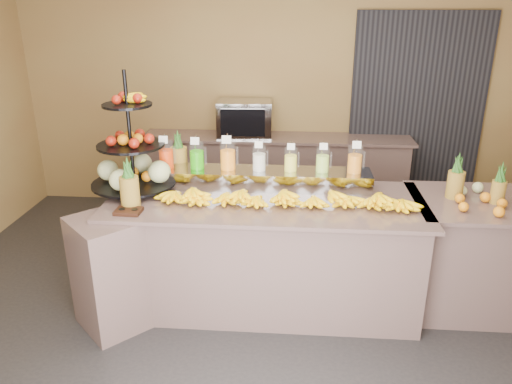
# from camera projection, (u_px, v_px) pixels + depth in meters

# --- Properties ---
(ground) EXTENTS (6.00, 6.00, 0.00)m
(ground) POSITION_uv_depth(u_px,v_px,m) (263.00, 321.00, 3.99)
(ground) COLOR black
(ground) RESTS_ON ground
(room_envelope) EXTENTS (6.04, 5.02, 2.82)m
(room_envelope) POSITION_uv_depth(u_px,v_px,m) (293.00, 69.00, 4.03)
(room_envelope) COLOR brown
(room_envelope) RESTS_ON ground
(buffet_counter) EXTENTS (2.75, 1.25, 0.93)m
(buffet_counter) POSITION_uv_depth(u_px,v_px,m) (251.00, 254.00, 4.07)
(buffet_counter) COLOR gray
(buffet_counter) RESTS_ON ground
(right_counter) EXTENTS (1.08, 0.88, 0.93)m
(right_counter) POSITION_uv_depth(u_px,v_px,m) (474.00, 254.00, 4.07)
(right_counter) COLOR gray
(right_counter) RESTS_ON ground
(back_ledge) EXTENTS (3.10, 0.55, 0.93)m
(back_ledge) POSITION_uv_depth(u_px,v_px,m) (276.00, 174.00, 5.91)
(back_ledge) COLOR gray
(back_ledge) RESTS_ON ground
(pitcher_tray) EXTENTS (1.85, 0.30, 0.15)m
(pitcher_tray) POSITION_uv_depth(u_px,v_px,m) (259.00, 178.00, 4.17)
(pitcher_tray) COLOR gray
(pitcher_tray) RESTS_ON buffet_counter
(juice_pitcher_orange_a) EXTENTS (0.12, 0.13, 0.30)m
(juice_pitcher_orange_a) POSITION_uv_depth(u_px,v_px,m) (166.00, 156.00, 4.16)
(juice_pitcher_orange_a) COLOR silver
(juice_pitcher_orange_a) RESTS_ON pitcher_tray
(juice_pitcher_green) EXTENTS (0.12, 0.13, 0.29)m
(juice_pitcher_green) POSITION_uv_depth(u_px,v_px,m) (197.00, 157.00, 4.15)
(juice_pitcher_green) COLOR silver
(juice_pitcher_green) RESTS_ON pitcher_tray
(juice_pitcher_orange_b) EXTENTS (0.13, 0.13, 0.31)m
(juice_pitcher_orange_b) POSITION_uv_depth(u_px,v_px,m) (228.00, 157.00, 4.12)
(juice_pitcher_orange_b) COLOR silver
(juice_pitcher_orange_b) RESTS_ON pitcher_tray
(juice_pitcher_milk) EXTENTS (0.11, 0.12, 0.27)m
(juice_pitcher_milk) POSITION_uv_depth(u_px,v_px,m) (259.00, 159.00, 4.11)
(juice_pitcher_milk) COLOR silver
(juice_pitcher_milk) RESTS_ON pitcher_tray
(juice_pitcher_lemon) EXTENTS (0.11, 0.11, 0.26)m
(juice_pitcher_lemon) POSITION_uv_depth(u_px,v_px,m) (291.00, 161.00, 4.09)
(juice_pitcher_lemon) COLOR silver
(juice_pitcher_lemon) RESTS_ON pitcher_tray
(juice_pitcher_lime) EXTENTS (0.11, 0.11, 0.27)m
(juice_pitcher_lime) POSITION_uv_depth(u_px,v_px,m) (323.00, 161.00, 4.07)
(juice_pitcher_lime) COLOR silver
(juice_pitcher_lime) RESTS_ON pitcher_tray
(juice_pitcher_orange_c) EXTENTS (0.12, 0.12, 0.29)m
(juice_pitcher_orange_c) POSITION_uv_depth(u_px,v_px,m) (355.00, 161.00, 4.05)
(juice_pitcher_orange_c) COLOR silver
(juice_pitcher_orange_c) RESTS_ON pitcher_tray
(banana_heap) EXTENTS (1.98, 0.18, 0.16)m
(banana_heap) POSITION_uv_depth(u_px,v_px,m) (285.00, 195.00, 3.83)
(banana_heap) COLOR yellow
(banana_heap) RESTS_ON buffet_counter
(fruit_stand) EXTENTS (0.77, 0.77, 0.98)m
(fruit_stand) POSITION_uv_depth(u_px,v_px,m) (138.00, 161.00, 4.06)
(fruit_stand) COLOR black
(fruit_stand) RESTS_ON buffet_counter
(condiment_caddy) EXTENTS (0.20, 0.15, 0.03)m
(condiment_caddy) POSITION_uv_depth(u_px,v_px,m) (128.00, 211.00, 3.68)
(condiment_caddy) COLOR black
(condiment_caddy) RESTS_ON buffet_counter
(pineapple_left_a) EXTENTS (0.14, 0.14, 0.40)m
(pineapple_left_a) POSITION_uv_depth(u_px,v_px,m) (130.00, 189.00, 3.73)
(pineapple_left_a) COLOR brown
(pineapple_left_a) RESTS_ON buffet_counter
(pineapple_left_b) EXTENTS (0.15, 0.15, 0.43)m
(pineapple_left_b) POSITION_uv_depth(u_px,v_px,m) (179.00, 159.00, 4.37)
(pineapple_left_b) COLOR brown
(pineapple_left_b) RESTS_ON buffet_counter
(right_fruit_pile) EXTENTS (0.41, 0.39, 0.22)m
(right_fruit_pile) POSITION_uv_depth(u_px,v_px,m) (477.00, 196.00, 3.81)
(right_fruit_pile) COLOR brown
(right_fruit_pile) RESTS_ON right_counter
(oven_warmer) EXTENTS (0.63, 0.46, 0.41)m
(oven_warmer) POSITION_uv_depth(u_px,v_px,m) (245.00, 118.00, 5.70)
(oven_warmer) COLOR gray
(oven_warmer) RESTS_ON back_ledge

